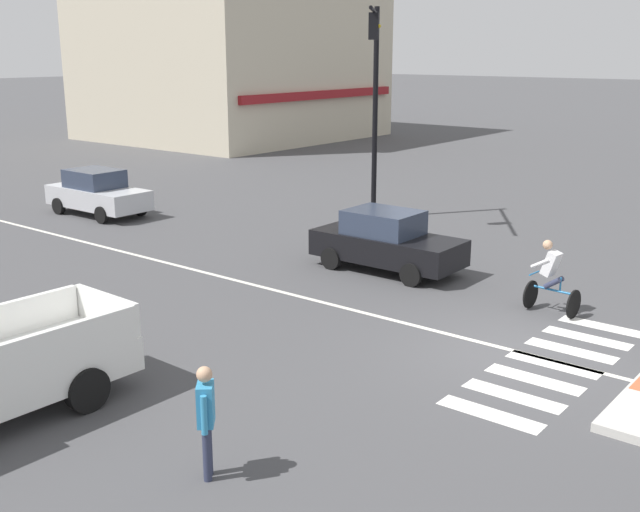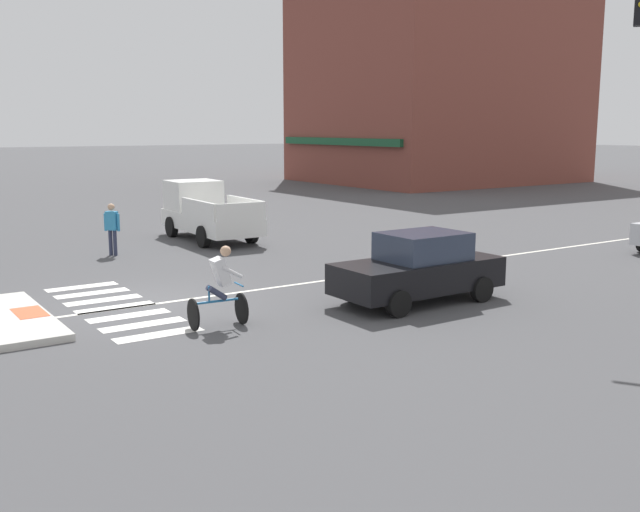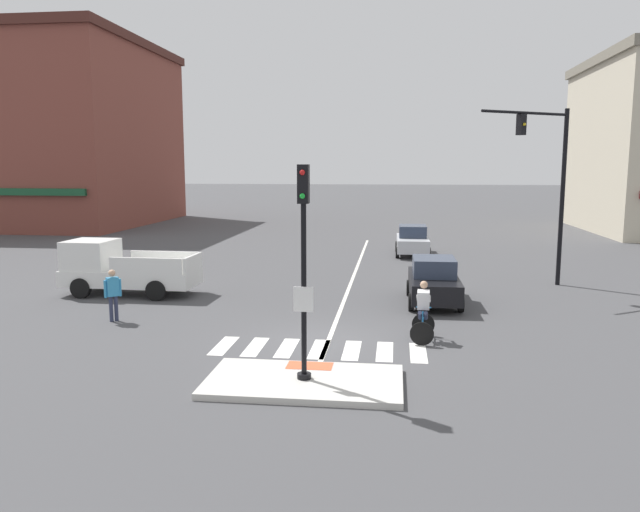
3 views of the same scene
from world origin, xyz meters
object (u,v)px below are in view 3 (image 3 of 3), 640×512
object	(u,v)px
car_black_eastbound_mid	(434,281)
cyclist	(423,310)
pickup_truck_white_cross_left	(119,269)
traffic_light_mast	(550,173)
pedestrian_at_curb_left	(113,291)
car_silver_eastbound_distant	(412,240)
signal_pole	(304,252)

from	to	relation	value
car_black_eastbound_mid	cyclist	size ratio (longest dim) A/B	2.45
car_black_eastbound_mid	pickup_truck_white_cross_left	bearing A→B (deg)	179.43
traffic_light_mast	pickup_truck_white_cross_left	bearing A→B (deg)	-167.78
pickup_truck_white_cross_left	pedestrian_at_curb_left	world-z (taller)	pickup_truck_white_cross_left
pickup_truck_white_cross_left	car_silver_eastbound_distant	bearing A→B (deg)	46.45
pickup_truck_white_cross_left	car_black_eastbound_mid	bearing A→B (deg)	-0.57
pickup_truck_white_cross_left	cyclist	size ratio (longest dim) A/B	3.06
pickup_truck_white_cross_left	pedestrian_at_curb_left	bearing A→B (deg)	-67.47
pickup_truck_white_cross_left	cyclist	xyz separation A→B (m)	(11.37, -4.96, -0.11)
signal_pole	pedestrian_at_curb_left	xyz separation A→B (m)	(-6.88, 4.97, -2.05)
traffic_light_mast	pedestrian_at_curb_left	xyz separation A→B (m)	(-14.99, -7.64, -3.65)
traffic_light_mast	car_silver_eastbound_distant	bearing A→B (deg)	121.31
car_black_eastbound_mid	car_silver_eastbound_distant	distance (m)	12.22
car_black_eastbound_mid	car_silver_eastbound_distant	size ratio (longest dim) A/B	1.00
cyclist	car_black_eastbound_mid	bearing A→B (deg)	83.15
car_silver_eastbound_distant	cyclist	bearing A→B (deg)	-90.45
car_black_eastbound_mid	cyclist	world-z (taller)	cyclist
car_black_eastbound_mid	car_silver_eastbound_distant	bearing A→B (deg)	92.09
car_black_eastbound_mid	cyclist	xyz separation A→B (m)	(-0.58, -4.84, 0.06)
car_black_eastbound_mid	pickup_truck_white_cross_left	xyz separation A→B (m)	(-11.95, 0.12, 0.17)
traffic_light_mast	car_black_eastbound_mid	distance (m)	7.12
signal_pole	pickup_truck_white_cross_left	xyz separation A→B (m)	(-8.55, 8.99, -2.06)
signal_pole	car_black_eastbound_mid	world-z (taller)	signal_pole
car_black_eastbound_mid	car_silver_eastbound_distant	world-z (taller)	same
car_black_eastbound_mid	cyclist	bearing A→B (deg)	-96.85
traffic_light_mast	car_black_eastbound_mid	size ratio (longest dim) A/B	1.75
car_silver_eastbound_distant	cyclist	xyz separation A→B (m)	(-0.14, -17.06, 0.06)
pickup_truck_white_cross_left	cyclist	world-z (taller)	pickup_truck_white_cross_left
pedestrian_at_curb_left	pickup_truck_white_cross_left	bearing A→B (deg)	112.53
car_black_eastbound_mid	pedestrian_at_curb_left	distance (m)	11.00
car_silver_eastbound_distant	pedestrian_at_curb_left	bearing A→B (deg)	-121.36
signal_pole	pedestrian_at_curb_left	size ratio (longest dim) A/B	2.87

